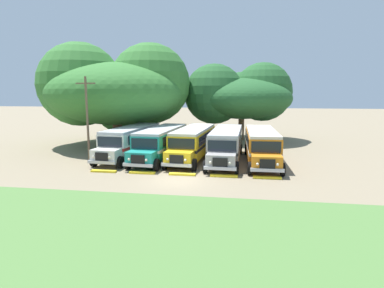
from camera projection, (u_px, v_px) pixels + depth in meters
The scene contains 15 objects.
ground_plane at pixel (178, 180), 22.31m from camera, with size 220.00×220.00×0.00m, color #84755B.
foreground_grass_strip at pixel (138, 236), 13.62m from camera, with size 80.00×11.33×0.01m, color #4C7538.
parked_bus_slot_0 at pixel (131, 140), 30.66m from camera, with size 3.42×10.95×2.82m.
parked_bus_slot_1 at pixel (161, 142), 29.68m from camera, with size 3.35×10.94×2.82m.
parked_bus_slot_2 at pixel (193, 142), 29.69m from camera, with size 3.38×10.95×2.82m.
parked_bus_slot_3 at pixel (226, 143), 28.68m from camera, with size 2.95×10.87×2.82m.
parked_bus_slot_4 at pixel (261, 144), 28.20m from camera, with size 2.83×10.86×2.82m.
curb_wheelstop_0 at pixel (104, 171), 24.65m from camera, with size 2.00×0.36×0.15m, color yellow.
curb_wheelstop_1 at pixel (142, 173), 24.18m from camera, with size 2.00×0.36×0.15m, color yellow.
curb_wheelstop_2 at pixel (182, 174), 23.71m from camera, with size 2.00×0.36×0.15m, color yellow.
curb_wheelstop_3 at pixel (224, 176), 23.25m from camera, with size 2.00×0.36×0.15m, color yellow.
curb_wheelstop_4 at pixel (267, 178), 22.78m from camera, with size 2.00×0.36×0.15m, color yellow.
broad_shade_tree at pixel (240, 95), 41.11m from camera, with size 13.74×11.76×9.99m.
secondary_tree at pixel (119, 91), 37.93m from camera, with size 16.94×17.27×11.89m.
utility_pole at pixel (87, 117), 28.23m from camera, with size 1.80×0.20×7.50m.
Camera 1 is at (4.23, -21.22, 6.09)m, focal length 29.75 mm.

